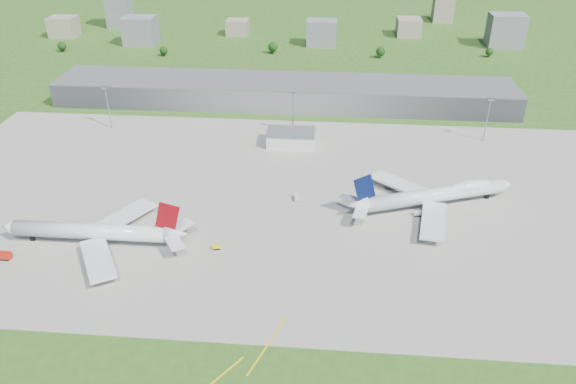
# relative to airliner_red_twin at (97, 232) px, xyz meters

# --- Properties ---
(ground) EXTENTS (1400.00, 1400.00, 0.00)m
(ground) POSITION_rel_airliner_red_twin_xyz_m (61.94, 153.41, -5.77)
(ground) COLOR #2A571B
(ground) RESTS_ON ground
(apron) EXTENTS (360.00, 190.00, 0.08)m
(apron) POSITION_rel_airliner_red_twin_xyz_m (71.94, 43.41, -5.73)
(apron) COLOR gray
(apron) RESTS_ON ground
(terminal) EXTENTS (300.00, 42.00, 15.00)m
(terminal) POSITION_rel_airliner_red_twin_xyz_m (61.94, 168.41, 1.73)
(terminal) COLOR slate
(terminal) RESTS_ON ground
(ops_building) EXTENTS (26.00, 16.00, 8.00)m
(ops_building) POSITION_rel_airliner_red_twin_xyz_m (71.94, 103.41, -1.77)
(ops_building) COLOR silver
(ops_building) RESTS_ON ground
(mast_west) EXTENTS (3.50, 2.00, 25.90)m
(mast_west) POSITION_rel_airliner_red_twin_xyz_m (-38.06, 118.41, 11.93)
(mast_west) COLOR gray
(mast_west) RESTS_ON ground
(mast_center) EXTENTS (3.50, 2.00, 25.90)m
(mast_center) POSITION_rel_airliner_red_twin_xyz_m (71.94, 118.41, 11.93)
(mast_center) COLOR gray
(mast_center) RESTS_ON ground
(mast_east) EXTENTS (3.50, 2.00, 25.90)m
(mast_east) POSITION_rel_airliner_red_twin_xyz_m (181.94, 118.41, 11.93)
(mast_east) COLOR gray
(mast_east) RESTS_ON ground
(airliner_red_twin) EXTENTS (78.79, 61.61, 21.68)m
(airliner_red_twin) POSITION_rel_airliner_red_twin_xyz_m (0.00, 0.00, 0.00)
(airliner_red_twin) COLOR silver
(airliner_red_twin) RESTS_ON ground
(airliner_blue_quad) EXTENTS (79.66, 60.85, 21.57)m
(airliner_blue_quad) POSITION_rel_airliner_red_twin_xyz_m (143.78, 42.61, 0.22)
(airliner_blue_quad) COLOR silver
(airliner_blue_quad) RESTS_ON ground
(fire_truck) EXTENTS (7.14, 2.91, 3.19)m
(fire_truck) POSITION_rel_airliner_red_twin_xyz_m (-34.13, -13.67, -4.18)
(fire_truck) COLOR red
(fire_truck) RESTS_ON ground
(tug_yellow) EXTENTS (3.87, 2.68, 1.77)m
(tug_yellow) POSITION_rel_airliner_red_twin_xyz_m (49.83, 0.50, -4.85)
(tug_yellow) COLOR yellow
(tug_yellow) RESTS_ON ground
(van_white_near) EXTENTS (2.83, 4.92, 2.39)m
(van_white_near) POSITION_rel_airliner_red_twin_xyz_m (79.62, 43.22, -4.56)
(van_white_near) COLOR silver
(van_white_near) RESTS_ON ground
(van_white_far) EXTENTS (4.39, 2.67, 2.17)m
(van_white_far) POSITION_rel_airliner_red_twin_xyz_m (135.25, 33.44, -4.67)
(van_white_far) COLOR silver
(van_white_far) RESTS_ON ground
(bldg_far_w) EXTENTS (24.00, 20.00, 18.00)m
(bldg_far_w) POSITION_rel_airliner_red_twin_xyz_m (-158.06, 323.41, 3.23)
(bldg_far_w) COLOR gray
(bldg_far_w) RESTS_ON ground
(bldg_w) EXTENTS (28.00, 22.00, 24.00)m
(bldg_w) POSITION_rel_airliner_red_twin_xyz_m (-78.06, 303.41, 6.23)
(bldg_w) COLOR slate
(bldg_w) RESTS_ON ground
(bldg_cw) EXTENTS (20.00, 18.00, 14.00)m
(bldg_cw) POSITION_rel_airliner_red_twin_xyz_m (1.94, 343.41, 1.23)
(bldg_cw) COLOR gray
(bldg_cw) RESTS_ON ground
(bldg_c) EXTENTS (26.00, 20.00, 22.00)m
(bldg_c) POSITION_rel_airliner_red_twin_xyz_m (81.94, 313.41, 5.23)
(bldg_c) COLOR slate
(bldg_c) RESTS_ON ground
(bldg_ce) EXTENTS (22.00, 24.00, 16.00)m
(bldg_ce) POSITION_rel_airliner_red_twin_xyz_m (161.94, 353.41, 2.23)
(bldg_ce) COLOR gray
(bldg_ce) RESTS_ON ground
(bldg_e) EXTENTS (30.00, 22.00, 28.00)m
(bldg_e) POSITION_rel_airliner_red_twin_xyz_m (241.94, 323.41, 8.23)
(bldg_e) COLOR slate
(bldg_e) RESTS_ON ground
(bldg_tall_w) EXTENTS (22.00, 20.00, 44.00)m
(bldg_tall_w) POSITION_rel_airliner_red_twin_xyz_m (-118.06, 363.41, 16.23)
(bldg_tall_w) COLOR slate
(bldg_tall_w) RESTS_ON ground
(bldg_tall_e) EXTENTS (20.00, 18.00, 36.00)m
(bldg_tall_e) POSITION_rel_airliner_red_twin_xyz_m (201.94, 413.41, 12.23)
(bldg_tall_e) COLOR gray
(bldg_tall_e) RESTS_ON ground
(tree_far_w) EXTENTS (7.20, 7.20, 8.80)m
(tree_far_w) POSITION_rel_airliner_red_twin_xyz_m (-138.06, 273.41, -0.59)
(tree_far_w) COLOR #382314
(tree_far_w) RESTS_ON ground
(tree_w) EXTENTS (6.75, 6.75, 8.25)m
(tree_w) POSITION_rel_airliner_red_twin_xyz_m (-48.06, 268.41, -0.91)
(tree_w) COLOR #382314
(tree_w) RESTS_ON ground
(tree_c) EXTENTS (8.10, 8.10, 9.90)m
(tree_c) POSITION_rel_airliner_red_twin_xyz_m (41.94, 283.41, 0.06)
(tree_c) COLOR #382314
(tree_c) RESTS_ON ground
(tree_e) EXTENTS (7.65, 7.65, 9.35)m
(tree_e) POSITION_rel_airliner_red_twin_xyz_m (131.94, 278.41, -0.26)
(tree_e) COLOR #382314
(tree_e) RESTS_ON ground
(tree_far_e) EXTENTS (6.30, 6.30, 7.70)m
(tree_far_e) POSITION_rel_airliner_red_twin_xyz_m (221.94, 288.41, -1.24)
(tree_far_e) COLOR #382314
(tree_far_e) RESTS_ON ground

